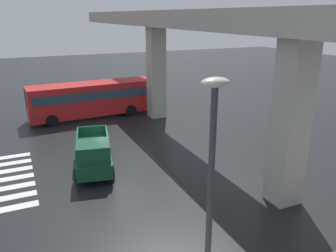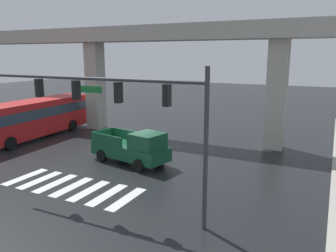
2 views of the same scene
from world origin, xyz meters
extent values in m
plane|color=black|center=(0.00, 0.00, 0.00)|extent=(120.00, 120.00, 0.00)
cube|color=silver|center=(-3.30, -6.22, 0.01)|extent=(0.55, 2.80, 0.01)
cube|color=silver|center=(-2.20, -6.22, 0.01)|extent=(0.55, 2.80, 0.01)
cube|color=silver|center=(-1.10, -6.22, 0.01)|extent=(0.55, 2.80, 0.01)
cube|color=silver|center=(0.00, -6.22, 0.01)|extent=(0.55, 2.80, 0.01)
cube|color=silver|center=(1.10, -6.22, 0.01)|extent=(0.55, 2.80, 0.01)
cube|color=silver|center=(2.20, -6.22, 0.01)|extent=(0.55, 2.80, 0.01)
cube|color=silver|center=(3.30, -6.22, 0.01)|extent=(0.55, 2.80, 0.01)
cube|color=#ADA89E|center=(0.00, 5.93, 8.26)|extent=(55.22, 2.42, 1.20)
cube|color=#ADA89E|center=(-7.88, 5.93, 3.83)|extent=(1.30, 1.30, 7.66)
cube|color=#ADA89E|center=(7.88, 5.93, 3.83)|extent=(1.30, 1.30, 7.66)
cube|color=#14472D|center=(0.49, -1.50, 0.78)|extent=(5.38, 2.88, 0.80)
cube|color=#14472D|center=(1.91, -1.79, 1.63)|extent=(2.01, 2.05, 0.90)
cube|color=#3F5160|center=(2.37, -1.88, 1.63)|extent=(0.43, 1.66, 0.77)
cube|color=#14472D|center=(-0.46, -0.42, 1.48)|extent=(2.62, 0.63, 0.60)
cube|color=#14472D|center=(-0.81, -2.13, 1.48)|extent=(2.62, 0.63, 0.60)
cube|color=#14472D|center=(-1.96, -1.00, 1.48)|extent=(0.45, 1.73, 0.60)
cylinder|color=black|center=(2.22, -0.93, 0.38)|extent=(0.80, 0.43, 0.76)
cylinder|color=black|center=(1.86, -2.70, 0.38)|extent=(0.80, 0.43, 0.76)
cylinder|color=black|center=(-0.88, -0.30, 0.38)|extent=(0.80, 0.43, 0.76)
cylinder|color=black|center=(-1.24, -2.07, 0.38)|extent=(0.80, 0.43, 0.76)
cube|color=red|center=(-10.12, 0.91, 1.64)|extent=(3.07, 10.92, 2.70)
cube|color=#2D3D4C|center=(-10.12, 0.91, 2.11)|extent=(3.08, 10.38, 0.76)
cylinder|color=black|center=(-8.69, -2.80, 0.48)|extent=(0.40, 0.98, 0.96)
cylinder|color=black|center=(-9.05, 3.94, 0.48)|extent=(0.40, 0.98, 0.96)
cylinder|color=black|center=(-11.50, 3.81, 0.48)|extent=(0.40, 0.98, 0.96)
cylinder|color=#38383D|center=(7.48, -7.17, 3.10)|extent=(0.18, 0.18, 6.20)
cylinder|color=#38383D|center=(2.08, -7.17, 5.60)|extent=(10.80, 0.14, 0.14)
cube|color=black|center=(5.88, -7.17, 5.08)|extent=(0.24, 0.32, 0.84)
sphere|color=red|center=(5.88, -7.17, 5.34)|extent=(0.17, 0.17, 0.17)
cube|color=black|center=(3.68, -7.17, 5.08)|extent=(0.24, 0.32, 0.84)
sphere|color=red|center=(3.68, -7.17, 5.34)|extent=(0.17, 0.17, 0.17)
cube|color=black|center=(1.48, -7.17, 5.08)|extent=(0.24, 0.32, 0.84)
sphere|color=red|center=(1.48, -7.17, 5.34)|extent=(0.17, 0.17, 0.17)
cube|color=black|center=(-0.72, -7.17, 5.08)|extent=(0.24, 0.32, 0.84)
sphere|color=red|center=(-0.72, -7.17, 5.34)|extent=(0.17, 0.17, 0.17)
cube|color=#19722D|center=(2.30, -7.17, 5.15)|extent=(1.10, 0.04, 0.28)
camera|label=1|loc=(18.92, -5.12, 8.54)|focal=36.53mm
camera|label=2|loc=(11.61, -18.59, 6.58)|focal=36.36mm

